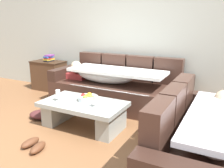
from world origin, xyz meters
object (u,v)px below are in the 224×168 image
at_px(couch_along_wall, 117,88).
at_px(wine_glass_near_left, 58,93).
at_px(wine_glass_near_right, 96,99).
at_px(crumpled_garment, 42,114).
at_px(couch_near_window, 208,147).
at_px(side_cabinet, 49,75).
at_px(pair_of_shoes, 34,145).
at_px(coffee_table, 83,111).
at_px(fruit_bowl, 88,98).
at_px(open_magazine, 103,105).
at_px(book_stack_on_cabinet, 49,58).

xyz_separation_m(couch_along_wall, wine_glass_near_left, (-0.37, -1.17, 0.17)).
height_order(wine_glass_near_right, crumpled_garment, wine_glass_near_right).
relative_size(couch_near_window, side_cabinet, 2.56).
height_order(couch_along_wall, pair_of_shoes, couch_along_wall).
height_order(coffee_table, pair_of_shoes, coffee_table).
bearing_deg(wine_glass_near_right, couch_along_wall, 102.29).
height_order(fruit_bowl, wine_glass_near_right, wine_glass_near_right).
bearing_deg(wine_glass_near_right, fruit_bowl, 143.77).
distance_m(couch_near_window, fruit_bowl, 1.78).
bearing_deg(open_magazine, coffee_table, -161.07).
bearing_deg(open_magazine, crumpled_garment, -161.72).
distance_m(fruit_bowl, wine_glass_near_right, 0.32).
height_order(couch_near_window, side_cabinet, couch_near_window).
relative_size(open_magazine, side_cabinet, 0.39).
bearing_deg(open_magazine, fruit_bowl, -177.51).
bearing_deg(book_stack_on_cabinet, couch_along_wall, -7.31).
distance_m(couch_along_wall, book_stack_on_cabinet, 1.82).
relative_size(coffee_table, wine_glass_near_right, 7.23).
relative_size(wine_glass_near_right, crumpled_garment, 0.42).
distance_m(couch_along_wall, fruit_bowl, 0.96).
xyz_separation_m(wine_glass_near_left, wine_glass_near_right, (0.62, 0.03, 0.00)).
bearing_deg(fruit_bowl, wine_glass_near_left, -150.07).
xyz_separation_m(couch_near_window, wine_glass_near_right, (-1.45, 0.32, 0.16)).
distance_m(couch_along_wall, pair_of_shoes, 1.87).
bearing_deg(couch_along_wall, open_magazine, -73.94).
height_order(fruit_bowl, book_stack_on_cabinet, book_stack_on_cabinet).
xyz_separation_m(wine_glass_near_right, crumpled_garment, (-1.04, 0.06, -0.44)).
relative_size(open_magazine, crumpled_garment, 0.70).
relative_size(couch_near_window, coffee_table, 1.54).
distance_m(couch_near_window, wine_glass_near_right, 1.49).
relative_size(fruit_bowl, crumpled_garment, 0.70).
bearing_deg(side_cabinet, wine_glass_near_left, -44.24).
relative_size(couch_near_window, open_magazine, 6.58).
height_order(coffee_table, open_magazine, open_magazine).
bearing_deg(crumpled_garment, wine_glass_near_left, -11.26).
xyz_separation_m(wine_glass_near_left, pair_of_shoes, (0.15, -0.67, -0.45)).
bearing_deg(fruit_bowl, couch_along_wall, 89.86).
distance_m(coffee_table, fruit_bowl, 0.21).
height_order(couch_along_wall, wine_glass_near_right, couch_along_wall).
bearing_deg(couch_near_window, open_magazine, 72.57).
distance_m(fruit_bowl, pair_of_shoes, 0.98).
distance_m(wine_glass_near_left, book_stack_on_cabinet, 1.99).
height_order(couch_near_window, fruit_bowl, couch_near_window).
height_order(open_magazine, side_cabinet, side_cabinet).
bearing_deg(couch_near_window, side_cabinet, 64.22).
bearing_deg(open_magazine, book_stack_on_cabinet, 163.86).
distance_m(side_cabinet, crumpled_garment, 1.67).
xyz_separation_m(couch_along_wall, side_cabinet, (-1.80, 0.22, -0.01)).
bearing_deg(book_stack_on_cabinet, wine_glass_near_right, -34.15).
xyz_separation_m(fruit_bowl, crumpled_garment, (-0.79, -0.13, -0.36)).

